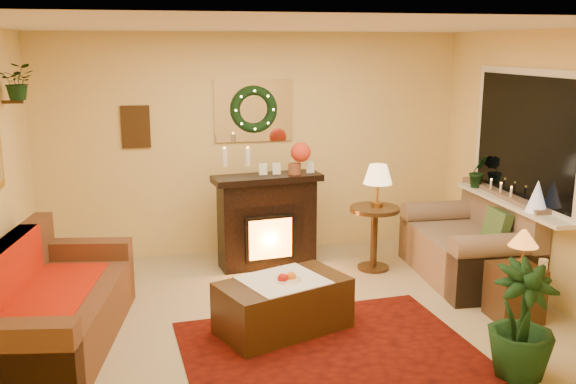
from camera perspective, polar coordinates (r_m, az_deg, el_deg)
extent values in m
plane|color=beige|center=(5.87, 0.75, -11.78)|extent=(5.00, 5.00, 0.00)
plane|color=white|center=(5.33, 0.83, 14.52)|extent=(5.00, 5.00, 0.00)
plane|color=#EFD88C|center=(7.62, -3.07, 4.23)|extent=(5.00, 5.00, 0.00)
plane|color=#EFD88C|center=(3.38, 9.56, -7.20)|extent=(5.00, 5.00, 0.00)
plane|color=#EFD88C|center=(6.49, 22.85, 1.68)|extent=(4.50, 4.50, 0.00)
cube|color=#62080C|center=(5.44, 3.66, -13.84)|extent=(2.47, 1.93, 0.01)
cube|color=brown|center=(5.67, -20.12, -8.82)|extent=(1.25, 2.19, 0.89)
cube|color=#B72F20|center=(5.82, -20.61, -8.03)|extent=(0.75, 1.22, 0.02)
cube|color=black|center=(7.21, -1.88, -2.37)|extent=(1.10, 0.47, 0.98)
sphere|color=red|center=(7.07, 1.14, 3.55)|extent=(0.22, 0.22, 0.22)
cylinder|color=white|center=(7.00, -5.66, 3.07)|extent=(0.06, 0.06, 0.19)
cylinder|color=beige|center=(7.00, -3.60, 3.11)|extent=(0.07, 0.07, 0.20)
cube|color=white|center=(7.56, -3.08, 7.21)|extent=(0.92, 0.02, 0.72)
torus|color=#194719|center=(7.51, -3.03, 7.33)|extent=(0.55, 0.11, 0.55)
cube|color=#381E11|center=(7.47, -13.38, 5.66)|extent=(0.32, 0.03, 0.48)
imported|color=#194719|center=(6.36, -22.74, 7.59)|extent=(0.33, 0.28, 0.36)
cube|color=tan|center=(7.13, 15.61, -4.11)|extent=(1.01, 1.65, 0.93)
cube|color=white|center=(6.89, 20.32, 4.61)|extent=(0.03, 1.86, 1.36)
cube|color=black|center=(6.88, 20.22, 4.61)|extent=(0.02, 1.70, 1.22)
cube|color=white|center=(6.95, 19.16, -0.94)|extent=(0.22, 1.86, 0.04)
cone|color=white|center=(6.55, 21.28, -0.40)|extent=(0.22, 0.22, 0.32)
imported|color=#1B4619|center=(7.47, 16.55, 1.85)|extent=(0.26, 0.21, 0.48)
cylinder|color=#422216|center=(7.21, 7.64, -4.34)|extent=(0.57, 0.57, 0.71)
cone|color=#ECC586|center=(7.09, 7.95, 0.01)|extent=(0.31, 0.31, 0.48)
cube|color=#4A2915|center=(6.25, 19.49, -8.27)|extent=(0.42, 0.42, 0.51)
cone|color=orange|center=(6.11, 20.20, -4.12)|extent=(0.27, 0.27, 0.39)
cube|color=#4A2F14|center=(5.69, -0.44, -10.30)|extent=(1.25, 0.97, 0.47)
cylinder|color=white|center=(5.59, -0.07, -8.06)|extent=(0.25, 0.25, 0.06)
imported|color=#1C4C13|center=(5.17, 20.06, -10.68)|extent=(1.61, 1.61, 2.67)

